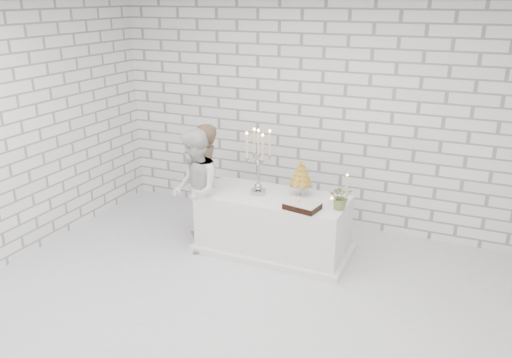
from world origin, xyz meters
name	(u,v)px	position (x,y,z in m)	size (l,w,h in m)	color
ground	(243,312)	(0.00, 0.00, 0.00)	(6.00, 5.00, 0.01)	silver
ceiling	(240,2)	(0.00, 0.00, 3.00)	(6.00, 5.00, 0.01)	white
wall_back	(321,118)	(0.00, 2.50, 1.50)	(6.00, 0.01, 3.00)	white
wall_front	(34,320)	(0.00, -2.50, 1.50)	(6.00, 0.01, 3.00)	white
wall_left	(5,139)	(-3.00, 0.00, 1.50)	(0.01, 5.00, 3.00)	white
cake_table	(273,224)	(-0.22, 1.36, 0.38)	(1.80, 0.80, 0.75)	white
groom	(204,180)	(-1.27, 1.52, 0.75)	(0.55, 0.36, 1.50)	brown
bride	(195,191)	(-1.15, 1.06, 0.77)	(0.75, 0.59, 1.55)	silver
candelabra	(258,162)	(-0.42, 1.34, 1.16)	(0.33, 0.33, 0.82)	#A3A4AE
croquembouche	(301,178)	(0.08, 1.50, 0.97)	(0.29, 0.29, 0.45)	#AF8120
chocolate_cake	(302,206)	(0.23, 1.10, 0.79)	(0.38, 0.27, 0.08)	black
pillar_candle	(332,204)	(0.54, 1.25, 0.81)	(0.08, 0.08, 0.12)	white
extra_taper	(346,189)	(0.63, 1.54, 0.91)	(0.06, 0.06, 0.32)	beige
flowers	(341,197)	(0.63, 1.29, 0.90)	(0.27, 0.23, 0.30)	#4F6C3B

